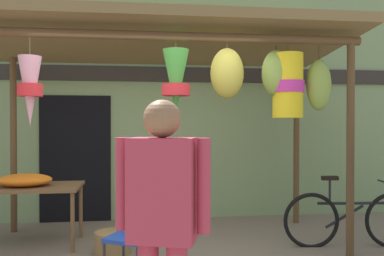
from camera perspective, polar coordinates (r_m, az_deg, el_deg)
shop_facade at (r=6.67m, az=-6.53°, el=3.57°), size 10.47×0.29×3.80m
market_stall_canopy at (r=5.14m, az=-2.16°, el=10.47°), size 4.73×2.14×2.80m
display_table at (r=5.56m, az=-22.24°, el=-8.40°), size 1.30×0.77×0.77m
flower_heap_on_table at (r=5.49m, az=-22.52°, el=-6.82°), size 0.66×0.47×0.16m
folding_chair at (r=4.18m, az=-8.26°, el=-14.04°), size 0.54×0.54×0.84m
wicker_basket_by_table at (r=5.07m, az=-11.15°, el=-15.69°), size 0.43×0.43×0.27m
parked_bicycle at (r=5.59m, az=21.71°, el=-11.93°), size 1.75×0.44×0.92m
passerby_at_right at (r=2.51m, az=-4.24°, el=-12.03°), size 0.57×0.33×1.71m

